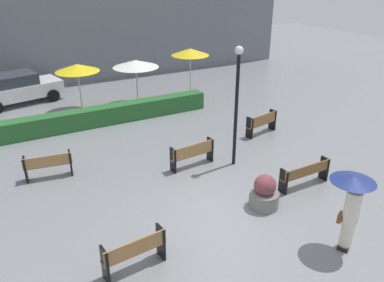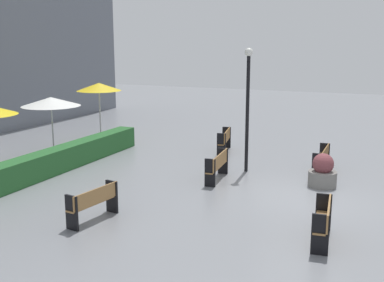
# 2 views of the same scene
# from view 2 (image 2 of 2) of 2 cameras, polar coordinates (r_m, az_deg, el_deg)

# --- Properties ---
(ground_plane) EXTENTS (60.00, 60.00, 0.00)m
(ground_plane) POSITION_cam_2_polar(r_m,az_deg,el_deg) (14.30, 13.45, -6.47)
(ground_plane) COLOR gray
(bench_mid_center) EXTENTS (1.71, 0.49, 0.89)m
(bench_mid_center) POSITION_cam_2_polar(r_m,az_deg,el_deg) (15.38, 3.15, -2.83)
(bench_mid_center) COLOR #9E7242
(bench_mid_center) RESTS_ON ground
(bench_far_left) EXTENTS (1.58, 0.57, 0.86)m
(bench_far_left) POSITION_cam_2_polar(r_m,az_deg,el_deg) (12.15, -11.73, -7.14)
(bench_far_left) COLOR #9E7242
(bench_far_left) RESTS_ON ground
(bench_near_right) EXTENTS (1.88, 0.38, 0.81)m
(bench_near_right) POSITION_cam_2_polar(r_m,az_deg,el_deg) (17.08, 15.40, -1.88)
(bench_near_right) COLOR brown
(bench_near_right) RESTS_ON ground
(bench_near_left) EXTENTS (1.57, 0.51, 0.90)m
(bench_near_left) POSITION_cam_2_polar(r_m,az_deg,el_deg) (11.10, 15.57, -9.07)
(bench_near_left) COLOR #9E7242
(bench_near_left) RESTS_ON ground
(bench_far_right) EXTENTS (1.61, 0.65, 0.90)m
(bench_far_right) POSITION_cam_2_polar(r_m,az_deg,el_deg) (19.41, 3.99, 0.24)
(bench_far_right) COLOR olive
(bench_far_right) RESTS_ON ground
(planter_pot) EXTENTS (0.87, 0.87, 1.05)m
(planter_pot) POSITION_cam_2_polar(r_m,az_deg,el_deg) (15.25, 15.44, -3.66)
(planter_pot) COLOR slate
(planter_pot) RESTS_ON ground
(lamp_post) EXTENTS (0.28, 0.28, 4.22)m
(lamp_post) POSITION_cam_2_polar(r_m,az_deg,el_deg) (16.15, 6.72, 5.18)
(lamp_post) COLOR black
(lamp_post) RESTS_ON ground
(patio_umbrella_white) EXTENTS (2.28, 2.28, 2.30)m
(patio_umbrella_white) POSITION_cam_2_polar(r_m,az_deg,el_deg) (19.40, -16.61, 4.56)
(patio_umbrella_white) COLOR silver
(patio_umbrella_white) RESTS_ON ground
(patio_umbrella_yellow_far) EXTENTS (1.97, 1.97, 2.64)m
(patio_umbrella_yellow_far) POSITION_cam_2_polar(r_m,az_deg,el_deg) (21.54, -11.13, 6.39)
(patio_umbrella_yellow_far) COLOR silver
(patio_umbrella_yellow_far) RESTS_ON ground
(hedge_strip) EXTENTS (9.80, 0.70, 0.81)m
(hedge_strip) POSITION_cam_2_polar(r_m,az_deg,el_deg) (16.88, -16.43, -2.39)
(hedge_strip) COLOR #28602D
(hedge_strip) RESTS_ON ground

